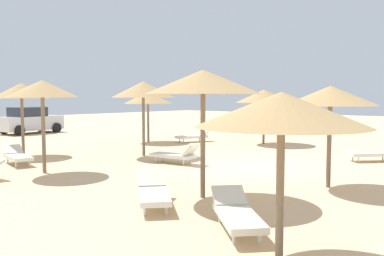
% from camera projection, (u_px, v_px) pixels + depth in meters
% --- Properties ---
extents(ground_plane, '(80.00, 80.00, 0.00)m').
position_uv_depth(ground_plane, '(257.00, 168.00, 13.94)').
color(ground_plane, '#DBBA8C').
extents(parasol_0, '(2.26, 2.26, 2.97)m').
position_uv_depth(parasol_0, '(21.00, 91.00, 16.54)').
color(parasol_0, '#75604C').
rests_on(parasol_0, ground).
extents(parasol_1, '(2.55, 2.55, 2.66)m').
position_uv_depth(parasol_1, '(148.00, 98.00, 21.53)').
color(parasol_1, '#75604C').
rests_on(parasol_1, ground).
extents(parasol_3, '(2.49, 2.49, 2.50)m').
position_uv_depth(parasol_3, '(281.00, 110.00, 5.80)').
color(parasol_3, '#75604C').
rests_on(parasol_3, ground).
extents(parasol_4, '(2.78, 2.78, 3.06)m').
position_uv_depth(parasol_4, '(203.00, 82.00, 9.60)').
color(parasol_4, '#75604C').
rests_on(parasol_4, ground).
extents(parasol_5, '(2.57, 2.57, 3.03)m').
position_uv_depth(parasol_5, '(143.00, 90.00, 16.49)').
color(parasol_5, '#75604C').
rests_on(parasol_5, ground).
extents(parasol_6, '(2.21, 2.21, 2.94)m').
position_uv_depth(parasol_6, '(42.00, 89.00, 12.75)').
color(parasol_6, '#75604C').
rests_on(parasol_6, ground).
extents(parasol_7, '(2.42, 2.42, 2.71)m').
position_uv_depth(parasol_7, '(330.00, 96.00, 10.74)').
color(parasol_7, '#75604C').
rests_on(parasol_7, ground).
extents(parasol_8, '(2.87, 2.87, 2.77)m').
position_uv_depth(parasol_8, '(264.00, 96.00, 20.65)').
color(parasol_8, '#75604C').
rests_on(parasol_8, ground).
extents(lounger_0, '(1.01, 2.00, 0.62)m').
position_uv_depth(lounger_0, '(17.00, 156.00, 14.58)').
color(lounger_0, silver).
rests_on(lounger_0, ground).
extents(lounger_1, '(1.98, 1.26, 0.75)m').
position_uv_depth(lounger_1, '(194.00, 136.00, 21.75)').
color(lounger_1, silver).
rests_on(lounger_1, ground).
extents(lounger_2, '(1.80, 1.72, 0.79)m').
position_uv_depth(lounger_2, '(374.00, 153.00, 15.24)').
color(lounger_2, silver).
rests_on(lounger_2, ground).
extents(lounger_3, '(1.74, 1.86, 0.63)m').
position_uv_depth(lounger_3, '(236.00, 213.00, 7.45)').
color(lounger_3, silver).
rests_on(lounger_3, ground).
extents(lounger_4, '(1.70, 1.87, 0.69)m').
position_uv_depth(lounger_4, '(153.00, 192.00, 9.06)').
color(lounger_4, silver).
rests_on(lounger_4, ground).
extents(lounger_5, '(0.96, 1.95, 0.77)m').
position_uv_depth(lounger_5, '(176.00, 155.00, 14.72)').
color(lounger_5, silver).
rests_on(lounger_5, ground).
extents(parked_car, '(4.17, 2.34, 1.72)m').
position_uv_depth(parked_car, '(30.00, 121.00, 26.68)').
color(parked_car, silver).
rests_on(parked_car, ground).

